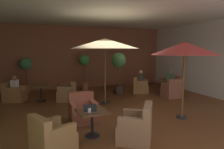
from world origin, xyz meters
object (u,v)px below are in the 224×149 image
object	(u,v)px
patron_with_friend	(141,78)
armchair_mid_center_east	(68,93)
armchair_front_left_east	(137,128)
potted_tree_mid_left	(26,68)
armchair_front_left_north	(52,139)
armchair_front_right_south	(170,84)
armchair_front_left_south	(83,111)
cafe_table_front_right	(160,84)
patron_by_window	(170,77)
cafe_table_front_left	(92,116)
cafe_table_mid_center	(41,90)
patron_blue_shirt	(15,85)
armchair_front_right_east	(172,90)
patio_umbrella_center_beige	(105,44)
potted_tree_mid_right	(119,65)
potted_tree_left_corner	(84,65)
open_laptop	(90,110)
armchair_front_right_north	(140,86)
armchair_mid_center_north	(14,94)
patio_umbrella_tall_red	(185,49)
iced_drink_cup	(89,110)

from	to	relation	value
patron_with_friend	armchair_mid_center_east	bearing A→B (deg)	-175.14
armchair_front_left_east	potted_tree_mid_left	distance (m)	7.28
armchair_front_left_north	armchair_front_right_south	distance (m)	7.91
armchair_front_left_south	patron_with_friend	distance (m)	4.73
cafe_table_front_right	armchair_mid_center_east	xyz separation A→B (m)	(-4.57, 0.12, -0.15)
armchair_front_left_east	armchair_front_left_south	xyz separation A→B (m)	(-0.89, 1.76, -0.02)
armchair_front_left_north	patron_by_window	xyz separation A→B (m)	(6.45, 4.51, 0.39)
armchair_front_left_north	armchair_mid_center_east	xyz separation A→B (m)	(0.99, 4.24, 0.02)
cafe_table_front_left	cafe_table_mid_center	xyz separation A→B (m)	(-1.11, 4.10, -0.02)
armchair_front_right_south	patron_blue_shirt	xyz separation A→B (m)	(-7.61, 0.43, 0.40)
armchair_front_right_east	patron_by_window	world-z (taller)	patron_by_window
patio_umbrella_center_beige	potted_tree_mid_right	bearing A→B (deg)	50.83
armchair_front_left_south	potted_tree_left_corner	world-z (taller)	potted_tree_left_corner
armchair_front_left_east	cafe_table_front_right	xyz separation A→B (m)	(3.65, 4.30, 0.14)
armchair_front_right_south	open_laptop	world-z (taller)	open_laptop
armchair_front_right_south	potted_tree_mid_right	xyz separation A→B (m)	(-2.97, 0.17, 1.12)
armchair_front_right_east	potted_tree_mid_right	size ratio (longest dim) A/B	0.43
potted_tree_mid_left	armchair_front_right_east	bearing A→B (deg)	-29.00
armchair_front_left_north	patio_umbrella_center_beige	world-z (taller)	patio_umbrella_center_beige
armchair_front_right_north	armchair_mid_center_north	distance (m)	5.83
patio_umbrella_tall_red	potted_tree_mid_right	distance (m)	4.07
armchair_mid_center_east	iced_drink_cup	xyz separation A→B (m)	(-0.08, -3.87, 0.39)
armchair_front_left_north	patron_with_friend	xyz separation A→B (m)	(4.68, 4.55, 0.45)
armchair_front_left_east	patio_umbrella_center_beige	size ratio (longest dim) A/B	0.39
cafe_table_front_right	armchair_mid_center_north	world-z (taller)	armchair_mid_center_north
potted_tree_mid_right	iced_drink_cup	xyz separation A→B (m)	(-2.61, -4.33, -0.72)
armchair_front_right_south	armchair_mid_center_north	bearing A→B (deg)	176.64
cafe_table_mid_center	iced_drink_cup	xyz separation A→B (m)	(1.02, -4.21, 0.22)
armchair_front_left_north	armchair_front_right_north	bearing A→B (deg)	44.53
cafe_table_front_left	armchair_mid_center_east	xyz separation A→B (m)	(-0.02, 3.77, -0.19)
cafe_table_front_left	armchair_mid_center_north	size ratio (longest dim) A/B	0.78
potted_tree_mid_right	iced_drink_cup	distance (m)	5.11
armchair_front_left_north	cafe_table_mid_center	size ratio (longest dim) A/B	1.48
armchair_front_left_north	potted_tree_mid_right	size ratio (longest dim) A/B	0.49
armchair_front_left_north	armchair_front_right_east	bearing A→B (deg)	29.55
armchair_front_left_south	armchair_mid_center_north	distance (m)	4.04
armchair_front_right_south	patio_umbrella_tall_red	bearing A→B (deg)	-123.10
potted_tree_mid_left	iced_drink_cup	world-z (taller)	potted_tree_mid_left
armchair_front_left_east	cafe_table_front_right	bearing A→B (deg)	49.65
cafe_table_front_left	open_laptop	size ratio (longest dim) A/B	2.17
patron_blue_shirt	patron_by_window	xyz separation A→B (m)	(7.58, -0.45, -0.00)
potted_tree_mid_left	open_laptop	world-z (taller)	potted_tree_mid_left
armchair_front_right_south	patio_umbrella_tall_red	distance (m)	4.91
potted_tree_left_corner	iced_drink_cup	distance (m)	6.14
armchair_front_left_east	patio_umbrella_tall_red	world-z (taller)	patio_umbrella_tall_red
armchair_mid_center_north	patron_with_friend	distance (m)	5.88
iced_drink_cup	open_laptop	xyz separation A→B (m)	(0.03, 0.05, -0.00)
patio_umbrella_tall_red	potted_tree_mid_left	distance (m)	7.56
armchair_front_right_east	patio_umbrella_tall_red	distance (m)	3.35
potted_tree_mid_right	armchair_front_right_north	bearing A→B (deg)	-6.46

